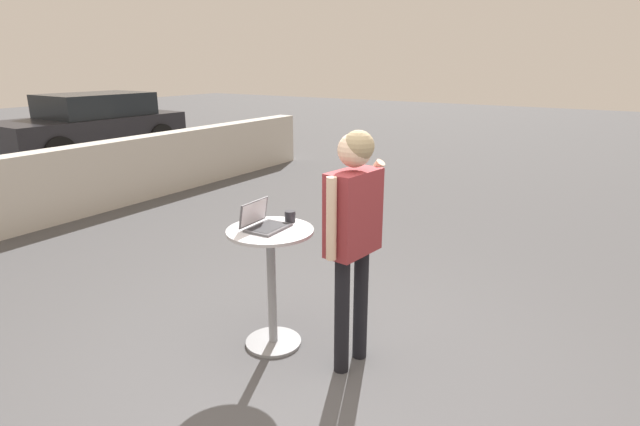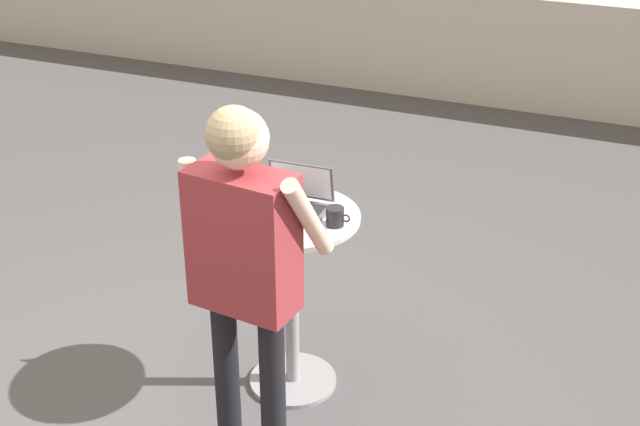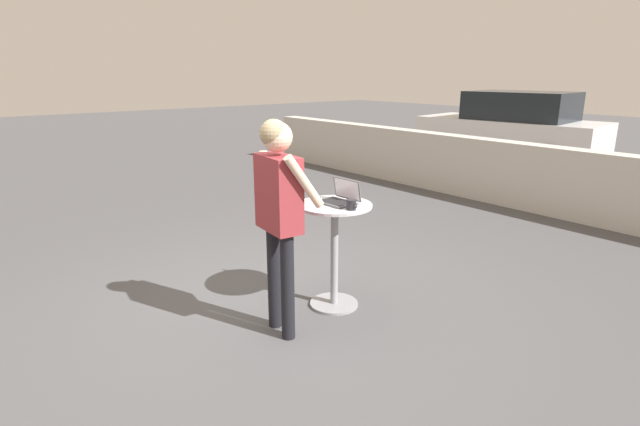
{
  "view_description": "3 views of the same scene",
  "coord_description": "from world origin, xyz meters",
  "px_view_note": "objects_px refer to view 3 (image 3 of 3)",
  "views": [
    {
      "loc": [
        -2.53,
        -1.68,
        2.21
      ],
      "look_at": [
        0.44,
        0.21,
        1.14
      ],
      "focal_mm": 28.0,
      "sensor_mm": 36.0,
      "label": 1
    },
    {
      "loc": [
        1.85,
        -2.83,
        2.91
      ],
      "look_at": [
        0.51,
        0.42,
        1.11
      ],
      "focal_mm": 50.0,
      "sensor_mm": 36.0,
      "label": 2
    },
    {
      "loc": [
        3.54,
        -2.23,
        2.12
      ],
      "look_at": [
        0.32,
        0.38,
        0.94
      ],
      "focal_mm": 28.0,
      "sensor_mm": 36.0,
      "label": 3
    }
  ],
  "objects_px": {
    "coffee_mug": "(351,205)",
    "laptop": "(340,198)",
    "cafe_table": "(334,241)",
    "standing_person": "(279,200)",
    "parked_car_near_street": "(512,127)"
  },
  "relations": [
    {
      "from": "cafe_table",
      "to": "standing_person",
      "type": "relative_size",
      "value": 0.55
    },
    {
      "from": "coffee_mug",
      "to": "laptop",
      "type": "bearing_deg",
      "value": 161.51
    },
    {
      "from": "laptop",
      "to": "coffee_mug",
      "type": "xyz_separation_m",
      "value": [
        0.24,
        -0.08,
        0.0
      ]
    },
    {
      "from": "parked_car_near_street",
      "to": "laptop",
      "type": "bearing_deg",
      "value": -68.98
    },
    {
      "from": "cafe_table",
      "to": "standing_person",
      "type": "height_order",
      "value": "standing_person"
    },
    {
      "from": "cafe_table",
      "to": "laptop",
      "type": "bearing_deg",
      "value": 91.59
    },
    {
      "from": "laptop",
      "to": "coffee_mug",
      "type": "relative_size",
      "value": 2.88
    },
    {
      "from": "laptop",
      "to": "parked_car_near_street",
      "type": "relative_size",
      "value": 0.08
    },
    {
      "from": "cafe_table",
      "to": "laptop",
      "type": "height_order",
      "value": "laptop"
    },
    {
      "from": "laptop",
      "to": "cafe_table",
      "type": "bearing_deg",
      "value": -88.41
    },
    {
      "from": "laptop",
      "to": "standing_person",
      "type": "relative_size",
      "value": 0.19
    },
    {
      "from": "parked_car_near_street",
      "to": "cafe_table",
      "type": "bearing_deg",
      "value": -69.11
    },
    {
      "from": "standing_person",
      "to": "coffee_mug",
      "type": "bearing_deg",
      "value": 77.86
    },
    {
      "from": "standing_person",
      "to": "parked_car_near_street",
      "type": "relative_size",
      "value": 0.41
    },
    {
      "from": "coffee_mug",
      "to": "parked_car_near_street",
      "type": "distance_m",
      "value": 9.04
    }
  ]
}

